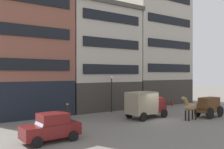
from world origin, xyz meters
TOP-DOWN VIEW (x-y plane):
  - ground_plane at (0.00, 0.00)m, footprint 120.00×120.00m
  - building_far_left at (-9.74, 9.87)m, footprint 9.06×7.28m
  - building_center_left at (-0.68, 9.87)m, footprint 9.75×7.28m
  - building_center_right at (9.05, 9.87)m, footprint 10.42×7.28m
  - cargo_wagon at (5.26, -2.09)m, footprint 2.97×1.64m
  - draft_horse at (2.31, -2.09)m, footprint 2.35×0.69m
  - delivery_truck_near at (-0.46, 1.02)m, footprint 4.48×2.45m
  - sedan_dark at (-10.99, -1.56)m, footprint 3.79×2.05m
  - pedestrian_officer at (-7.52, 3.83)m, footprint 0.50×0.50m
  - streetlamp_curbside at (-1.28, 5.82)m, footprint 0.32×0.32m
  - fire_hydrant_curbside at (8.58, 5.68)m, footprint 0.24×0.24m

SIDE VIEW (x-z plane):
  - ground_plane at x=0.00m, z-range 0.00..0.00m
  - fire_hydrant_curbside at x=8.58m, z-range 0.01..0.84m
  - sedan_dark at x=-10.99m, z-range 0.00..1.83m
  - pedestrian_officer at x=-7.52m, z-range 0.08..1.88m
  - cargo_wagon at x=5.26m, z-range 0.16..2.14m
  - draft_horse at x=2.31m, z-range 0.12..2.42m
  - delivery_truck_near at x=-0.46m, z-range 0.11..2.73m
  - streetlamp_curbside at x=-1.28m, z-range 0.61..4.73m
  - building_center_left at x=-0.68m, z-range 0.04..13.01m
  - building_far_left at x=-9.74m, z-range 0.04..16.93m
  - building_center_right at x=9.05m, z-range 0.04..17.35m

